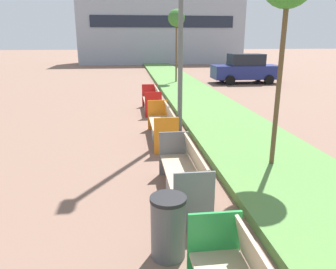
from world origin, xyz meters
The scene contains 8 objects.
planter_grass_strip centered at (3.20, 12.00, 0.09)m, with size 2.80×120.00×0.18m.
building_backdrop centered at (4.00, 41.03, 4.10)m, with size 18.19×5.45×8.21m.
bench_grey_frame centered at (0.94, 7.25, 0.37)m, with size 0.65×2.18×0.94m.
bench_orange_frame centered at (0.94, 10.78, 0.38)m, with size 0.65×2.40×0.94m.
bench_red_frame centered at (0.94, 14.66, 0.37)m, with size 0.65×2.12×0.94m.
litter_bin centered at (0.44, 5.60, 0.43)m, with size 0.48×0.48×0.86m.
sapling_tree_far centered at (3.05, 22.42, 3.91)m, with size 1.02×1.02×4.49m.
parked_car_distant centered at (7.57, 22.47, 0.91)m, with size 4.24×2.00×1.86m.
Camera 1 is at (-0.03, 1.87, 2.80)m, focal length 35.00 mm.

